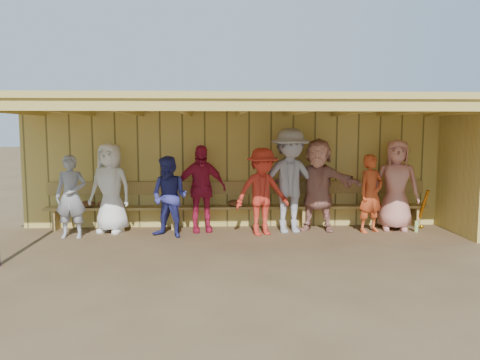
# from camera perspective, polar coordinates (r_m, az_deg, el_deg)

# --- Properties ---
(ground) EXTENTS (90.00, 90.00, 0.00)m
(ground) POSITION_cam_1_polar(r_m,az_deg,el_deg) (8.39, 0.10, -7.41)
(ground) COLOR brown
(ground) RESTS_ON ground
(player_a) EXTENTS (0.56, 0.37, 1.52)m
(player_a) POSITION_cam_1_polar(r_m,az_deg,el_deg) (9.02, -19.91, -1.90)
(player_a) COLOR gray
(player_a) RESTS_ON ground
(player_b) EXTENTS (0.96, 0.77, 1.72)m
(player_b) POSITION_cam_1_polar(r_m,az_deg,el_deg) (9.26, -15.52, -0.93)
(player_b) COLOR white
(player_b) RESTS_ON ground
(player_c) EXTENTS (0.89, 0.81, 1.49)m
(player_c) POSITION_cam_1_polar(r_m,az_deg,el_deg) (8.64, -8.59, -2.04)
(player_c) COLOR navy
(player_c) RESTS_ON ground
(player_d) EXTENTS (1.04, 0.58, 1.68)m
(player_d) POSITION_cam_1_polar(r_m,az_deg,el_deg) (9.03, -4.83, -1.05)
(player_d) COLOR #BB1D40
(player_d) RESTS_ON ground
(player_e) EXTENTS (1.37, 0.90, 1.99)m
(player_e) POSITION_cam_1_polar(r_m,az_deg,el_deg) (8.95, 6.13, -0.10)
(player_e) COLOR #98969E
(player_e) RESTS_ON ground
(player_f) EXTENTS (1.75, 1.06, 1.80)m
(player_f) POSITION_cam_1_polar(r_m,az_deg,el_deg) (9.17, 9.46, -0.60)
(player_f) COLOR tan
(player_f) RESTS_ON ground
(player_g) EXTENTS (0.65, 0.55, 1.50)m
(player_g) POSITION_cam_1_polar(r_m,az_deg,el_deg) (9.29, 15.66, -1.60)
(player_g) COLOR #D04C21
(player_g) RESTS_ON ground
(player_h) EXTENTS (0.98, 0.75, 1.78)m
(player_h) POSITION_cam_1_polar(r_m,az_deg,el_deg) (9.62, 18.48, -0.58)
(player_h) COLOR tan
(player_h) RESTS_ON ground
(player_extra) EXTENTS (1.19, 0.90, 1.63)m
(player_extra) POSITION_cam_1_polar(r_m,az_deg,el_deg) (8.72, 2.72, -1.43)
(player_extra) COLOR red
(player_extra) RESTS_ON ground
(dugout_structure) EXTENTS (8.80, 3.20, 2.50)m
(dugout_structure) POSITION_cam_1_polar(r_m,az_deg,el_deg) (8.86, 2.42, 4.40)
(dugout_structure) COLOR tan
(dugout_structure) RESTS_ON ground
(bench) EXTENTS (7.60, 0.34, 0.93)m
(bench) POSITION_cam_1_polar(r_m,az_deg,el_deg) (9.38, -0.20, -2.67)
(bench) COLOR tan
(bench) RESTS_ON ground
(dugout_equipment) EXTENTS (6.83, 0.62, 0.80)m
(dugout_equipment) POSITION_cam_1_polar(r_m,az_deg,el_deg) (9.26, -5.59, -3.04)
(dugout_equipment) COLOR orange
(dugout_equipment) RESTS_ON ground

